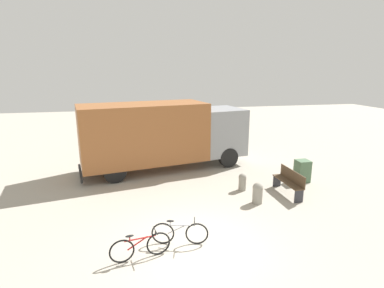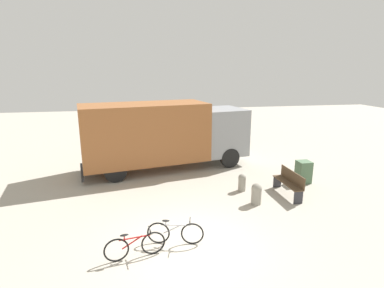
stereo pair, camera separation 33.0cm
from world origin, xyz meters
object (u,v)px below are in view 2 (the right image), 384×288
Objects in this scene: delivery_truck at (164,133)px; bicycle_middle at (175,233)px; bollard_near_bench at (256,193)px; bollard_far_bench at (242,182)px; utility_box at (303,172)px; bicycle_near at (135,246)px; park_bench at (289,182)px.

delivery_truck is 5.35× the size of bicycle_middle.
bollard_near_bench is at bearing -69.44° from delivery_truck.
bollard_far_bench is 0.74× the size of utility_box.
delivery_truck is 10.58× the size of bollard_near_bench.
bollard_far_bench is (2.79, -3.48, -1.41)m from delivery_truck.
bicycle_near is 2.23× the size of bollard_far_bench.
park_bench reaches higher than bollard_far_bench.
bollard_near_bench is (-1.58, -0.54, -0.11)m from park_bench.
utility_box is at bearing 44.45° from bicycle_middle.
bicycle_middle is 2.21× the size of bollard_far_bench.
delivery_truck reaches higher than bollard_near_bench.
bicycle_near is at bearing -112.17° from delivery_truck.
bicycle_near is at bearing -150.09° from utility_box.
park_bench is (4.45, -4.22, -1.26)m from delivery_truck.
bicycle_near is at bearing -150.44° from bollard_near_bench.
bicycle_near is 1.66× the size of utility_box.
bollard_far_bench is at bearing 65.41° from park_bench.
bicycle_middle is 7.13m from utility_box.
delivery_truck is at bearing 151.68° from utility_box.
bollard_near_bench is (2.87, -4.76, -1.37)m from delivery_truck.
park_bench is at bearing 18.92° from bollard_near_bench.
delivery_truck is at bearing 45.80° from park_bench.
bicycle_near is 1.20m from bicycle_middle.
park_bench is at bearing -23.81° from bollard_far_bench.
park_bench is at bearing 17.60° from bicycle_near.
bollard_far_bench is at bearing 31.97° from bicycle_near.
bicycle_middle is at bearing -103.74° from delivery_truck.
delivery_truck reaches higher than bicycle_middle.
delivery_truck is 4.82× the size of park_bench.
bollard_near_bench reaches higher than bollard_far_bench.
park_bench reaches higher than bollard_near_bench.
delivery_truck is at bearing 69.10° from bicycle_near.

